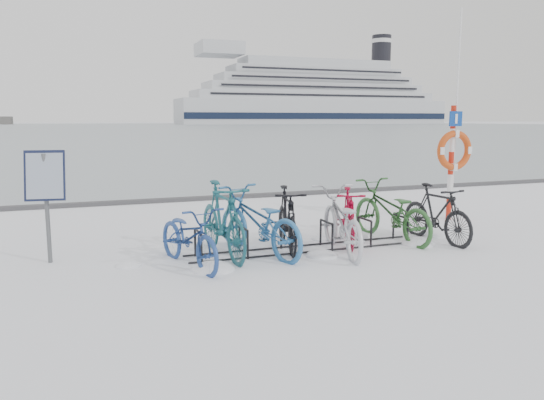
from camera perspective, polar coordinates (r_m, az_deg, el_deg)
ground at (r=8.76m, az=3.72°, el=-5.35°), size 900.00×900.00×0.00m
ice_sheet at (r=162.81m, az=-19.23°, el=7.43°), size 400.00×298.00×0.02m
quay_edge at (r=14.24m, az=-5.97°, el=0.26°), size 400.00×0.25×0.10m
bike_rack at (r=8.71m, az=3.73°, el=-4.20°), size 4.00×0.48×0.46m
info_board at (r=8.40m, az=-23.21°, el=1.75°), size 0.58×0.30×1.68m
lifebuoy_station at (r=11.79m, az=18.97°, el=5.03°), size 0.84×0.23×4.37m
cruise_ferry at (r=259.03m, az=4.49°, el=10.76°), size 131.89×24.89×43.33m
bike_0 at (r=7.79m, az=-8.93°, el=-3.63°), size 1.04×1.90×0.94m
bike_1 at (r=8.28m, az=-5.34°, el=-1.93°), size 0.70×2.03×1.20m
bike_2 at (r=8.37m, az=-1.52°, el=-2.15°), size 1.34×2.21×1.10m
bike_3 at (r=8.72m, az=1.63°, el=-1.83°), size 0.88×1.83×1.06m
bike_4 at (r=8.57m, az=7.42°, el=-2.04°), size 1.10×2.15×1.07m
bike_5 at (r=9.20m, az=8.26°, el=-1.60°), size 1.06×1.69×0.99m
bike_6 at (r=9.61m, az=12.63°, el=-0.98°), size 0.95×2.14×1.09m
bike_7 at (r=9.70m, az=17.29°, el=-1.22°), size 0.62×1.76×1.04m
snow_drifts at (r=8.76m, az=6.43°, el=-5.39°), size 5.93×1.75×0.22m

